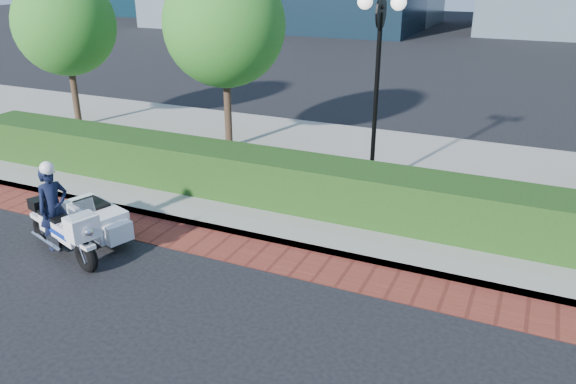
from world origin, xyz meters
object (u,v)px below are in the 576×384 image
at_px(tree_a, 65,25).
at_px(tree_b, 224,25).
at_px(police_motorcycle, 75,219).
at_px(lamppost, 378,64).

relative_size(tree_a, tree_b, 0.94).
xyz_separation_m(tree_b, police_motorcycle, (0.36, -6.19, -2.83)).
height_order(lamppost, tree_b, tree_b).
bearing_deg(lamppost, police_motorcycle, -130.22).
bearing_deg(tree_b, tree_a, 180.00).
distance_m(lamppost, tree_a, 10.09).
height_order(lamppost, tree_a, tree_a).
bearing_deg(tree_a, police_motorcycle, -46.55).
xyz_separation_m(lamppost, police_motorcycle, (-4.14, -4.89, -2.35)).
xyz_separation_m(lamppost, tree_b, (-4.50, 1.30, 0.48)).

